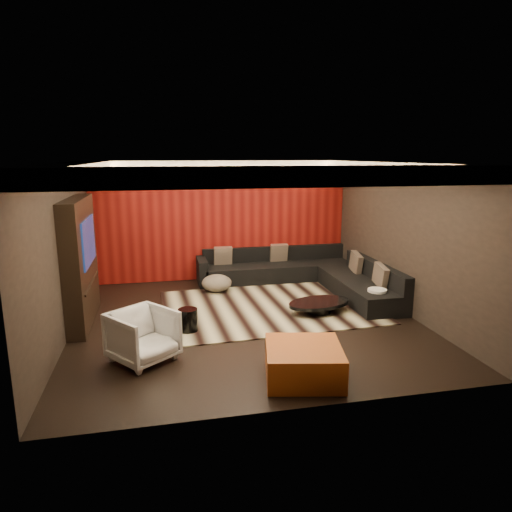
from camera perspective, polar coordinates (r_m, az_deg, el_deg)
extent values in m
cube|color=black|center=(8.31, -1.16, -8.13)|extent=(6.00, 6.00, 0.02)
cube|color=silver|center=(7.78, -1.26, 11.70)|extent=(6.00, 6.00, 0.02)
cube|color=black|center=(10.86, -4.24, 4.43)|extent=(6.00, 0.02, 2.80)
cube|color=black|center=(7.94, -23.06, 0.46)|extent=(0.02, 6.00, 2.80)
cube|color=black|center=(8.99, 18.00, 2.16)|extent=(0.02, 6.00, 2.80)
cube|color=#6B0C0A|center=(10.82, -4.21, 4.40)|extent=(5.98, 0.05, 2.78)
cube|color=silver|center=(10.45, -4.11, 11.22)|extent=(6.00, 0.60, 0.22)
cube|color=silver|center=(5.16, 4.52, 9.91)|extent=(6.00, 0.60, 0.22)
cube|color=silver|center=(7.74, -21.60, 9.95)|extent=(0.60, 4.80, 0.22)
cube|color=silver|center=(8.71, 16.78, 10.48)|extent=(0.60, 4.80, 0.22)
cube|color=#FFD899|center=(10.11, -3.83, 10.67)|extent=(4.80, 0.08, 0.04)
cube|color=#FFD899|center=(5.49, 3.48, 9.14)|extent=(4.80, 0.08, 0.04)
cube|color=#FFD899|center=(7.70, -19.02, 9.46)|extent=(0.08, 4.80, 0.04)
cube|color=#FFD899|center=(8.55, 14.72, 9.96)|extent=(0.08, 4.80, 0.04)
cube|color=black|center=(8.55, -21.11, -0.64)|extent=(0.30, 2.00, 2.20)
cube|color=black|center=(8.46, -20.23, 1.72)|extent=(0.04, 1.30, 0.80)
cube|color=black|center=(8.62, -19.86, -3.18)|extent=(0.04, 1.60, 0.04)
cube|color=#B8B087|center=(9.00, 1.54, -6.37)|extent=(4.13, 3.18, 0.02)
cylinder|color=black|center=(8.73, 7.87, -6.29)|extent=(1.49, 1.49, 0.21)
cylinder|color=black|center=(7.82, -8.50, -7.89)|extent=(0.43, 0.43, 0.38)
ellipsoid|color=beige|center=(9.97, -4.94, -3.38)|extent=(0.76, 0.76, 0.36)
cylinder|color=white|center=(8.98, 14.84, -5.40)|extent=(0.36, 0.36, 0.45)
cube|color=#9A4613|center=(6.27, 5.97, -13.07)|extent=(1.18, 1.18, 0.44)
imported|color=silver|center=(6.84, -13.94, -9.69)|extent=(1.15, 1.15, 0.75)
cube|color=black|center=(10.89, 2.73, -1.96)|extent=(3.50, 0.90, 0.40)
cube|color=black|center=(11.13, 2.29, 0.34)|extent=(3.50, 0.20, 0.35)
cube|color=black|center=(9.74, 12.84, -4.03)|extent=(0.90, 2.60, 0.40)
cube|color=black|center=(9.79, 14.80, -1.77)|extent=(0.20, 2.60, 0.35)
cube|color=black|center=(10.56, -6.75, -1.94)|extent=(0.20, 0.90, 0.60)
cube|color=tan|center=(10.20, 12.40, -0.82)|extent=(0.12, 0.50, 0.50)
cube|color=tan|center=(10.69, -4.14, 0.05)|extent=(0.42, 0.20, 0.44)
cube|color=tan|center=(9.24, 15.30, -2.36)|extent=(0.12, 0.50, 0.50)
cube|color=tan|center=(11.00, 2.87, 0.43)|extent=(0.42, 0.20, 0.44)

